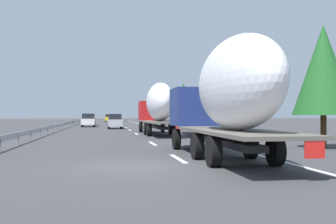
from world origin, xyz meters
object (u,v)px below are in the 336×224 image
Objects in this scene: car_silver_hatch at (115,121)px; truck_lead at (158,106)px; car_white_van at (88,120)px; road_sign at (159,111)px; car_yellow_coupe at (109,118)px; truck_trailing at (227,94)px; car_black_suv at (90,119)px.

truck_lead is at bearing -167.39° from car_silver_hatch.
road_sign reaches higher than car_white_van.
car_white_van reaches higher than car_yellow_coupe.
truck_trailing reaches higher than car_yellow_coupe.
car_silver_hatch is at bearing -179.79° from car_yellow_coupe.
truck_lead reaches higher than car_black_suv.
truck_lead is 20.15m from truck_trailing.
car_black_suv is 29.34m from car_yellow_coupe.
truck_lead is 1.08× the size of truck_trailing.
truck_lead reaches higher than road_sign.
car_black_suv is at bearing 11.61° from truck_lead.
car_silver_hatch is (15.07, 3.37, -1.58)m from truck_lead.
car_white_van is at bearing 175.14° from car_yellow_coupe.
car_black_suv is 0.87× the size of car_yellow_coupe.
car_yellow_coupe is at bearing 9.31° from road_sign.
car_white_van is (23.65, 6.91, -1.56)m from truck_lead.
car_silver_hatch is 10.04m from road_sign.
car_white_van is 10.15m from road_sign.
truck_lead reaches higher than car_white_van.
road_sign is (42.79, -3.10, -0.31)m from truck_trailing.
car_silver_hatch is at bearing 139.44° from road_sign.
truck_lead is at bearing -163.71° from car_white_van.
road_sign reaches higher than car_silver_hatch.
car_yellow_coupe is at bearing 0.21° from car_silver_hatch.
car_white_van is at bearing 84.18° from road_sign.
truck_lead is 34.82m from car_black_suv.
truck_trailing is 2.78× the size of car_white_van.
car_silver_hatch is at bearing 5.47° from truck_trailing.
road_sign reaches higher than car_black_suv.
car_yellow_coupe is at bearing 2.44° from truck_trailing.
road_sign is at bearing -138.56° from car_black_suv.
car_black_suv is at bearing 41.44° from road_sign.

